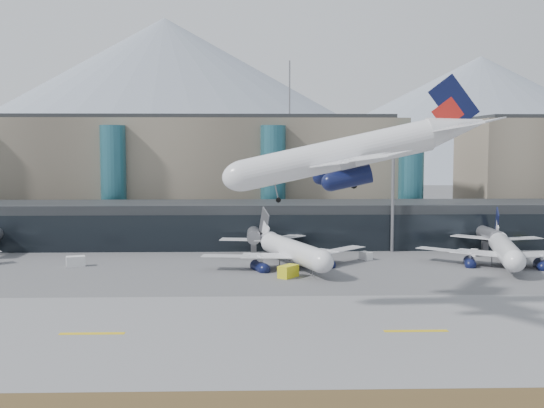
{
  "coord_description": "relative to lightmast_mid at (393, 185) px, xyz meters",
  "views": [
    {
      "loc": [
        -0.35,
        -97.35,
        23.09
      ],
      "look_at": [
        3.49,
        32.0,
        11.86
      ],
      "focal_mm": 45.0,
      "sensor_mm": 36.0,
      "label": 1
    }
  ],
  "objects": [
    {
      "name": "jet_parked_right",
      "position": [
        18.55,
        -15.63,
        -10.17
      ],
      "size": [
        33.88,
        34.95,
        11.23
      ],
      "rotation": [
        0.0,
        0.0,
        1.33
      ],
      "color": "silver",
      "rests_on": "ground"
    },
    {
      "name": "concourse",
      "position": [
        -30.02,
        9.73,
        -9.45
      ],
      "size": [
        170.0,
        27.0,
        10.0
      ],
      "color": "black",
      "rests_on": "ground"
    },
    {
      "name": "hero_jet",
      "position": [
        -15.42,
        -53.63,
        8.94
      ],
      "size": [
        36.32,
        37.62,
        12.11
      ],
      "rotation": [
        0.0,
        -0.21,
        -0.01
      ],
      "color": "silver",
      "rests_on": "ground"
    },
    {
      "name": "veh_d",
      "position": [
        15.91,
        -6.04,
        -13.72
      ],
      "size": [
        2.37,
        2.77,
        1.4
      ],
      "primitive_type": "cube",
      "rotation": [
        0.0,
        0.0,
        1.04
      ],
      "color": "silver",
      "rests_on": "ground"
    },
    {
      "name": "ground",
      "position": [
        -30.0,
        -48.0,
        -14.42
      ],
      "size": [
        900.0,
        900.0,
        0.0
      ],
      "primitive_type": "plane",
      "color": "#515154",
      "rests_on": "ground"
    },
    {
      "name": "runway_markings",
      "position": [
        -30.0,
        -63.0,
        -14.37
      ],
      "size": [
        128.0,
        1.0,
        0.02
      ],
      "color": "gold",
      "rests_on": "ground"
    },
    {
      "name": "runway_strip",
      "position": [
        -30.0,
        -63.0,
        -14.4
      ],
      "size": [
        400.0,
        40.0,
        0.04
      ],
      "primitive_type": "cube",
      "color": "slate",
      "rests_on": "ground"
    },
    {
      "name": "mountain_ridge",
      "position": [
        -14.03,
        332.0,
        31.33
      ],
      "size": [
        910.0,
        400.0,
        110.0
      ],
      "color": "gray",
      "rests_on": "ground"
    },
    {
      "name": "veh_h",
      "position": [
        -24.03,
        -28.0,
        -13.35
      ],
      "size": [
        3.96,
        4.32,
        2.14
      ],
      "primitive_type": "cube",
      "rotation": [
        0.0,
        0.0,
        0.93
      ],
      "color": "gold",
      "rests_on": "ground"
    },
    {
      "name": "veh_a",
      "position": [
        -64.03,
        -15.87,
        -13.44
      ],
      "size": [
        3.89,
        2.89,
        1.95
      ],
      "primitive_type": "cube",
      "rotation": [
        0.0,
        0.0,
        0.3
      ],
      "color": "silver",
      "rests_on": "ground"
    },
    {
      "name": "veh_g",
      "position": [
        -7.38,
        -9.87,
        -13.64
      ],
      "size": [
        2.65,
        3.08,
        1.55
      ],
      "primitive_type": "cube",
      "rotation": [
        0.0,
        0.0,
        -1.06
      ],
      "color": "silver",
      "rests_on": "ground"
    },
    {
      "name": "jet_parked_mid",
      "position": [
        -23.74,
        -15.64,
        -10.08
      ],
      "size": [
        33.64,
        35.7,
        11.47
      ],
      "rotation": [
        0.0,
        0.0,
        1.91
      ],
      "color": "silver",
      "rests_on": "ground"
    },
    {
      "name": "terminal_main",
      "position": [
        -55.0,
        42.0,
        1.03
      ],
      "size": [
        130.0,
        30.0,
        31.0
      ],
      "color": "gray",
      "rests_on": "ground"
    },
    {
      "name": "lightmast_mid",
      "position": [
        0.0,
        0.0,
        0.0
      ],
      "size": [
        3.0,
        1.2,
        25.6
      ],
      "color": "slate",
      "rests_on": "ground"
    },
    {
      "name": "teal_towers",
      "position": [
        -44.99,
        26.01,
        -0.41
      ],
      "size": [
        116.4,
        19.4,
        46.0
      ],
      "color": "#286170",
      "rests_on": "ground"
    }
  ]
}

